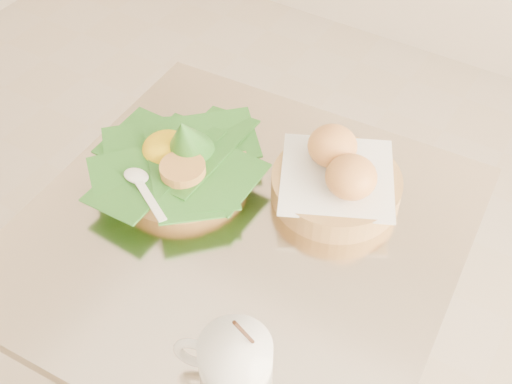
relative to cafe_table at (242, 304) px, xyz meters
The scene contains 4 objects.
cafe_table is the anchor object (origin of this frame).
rice_basket 0.31m from the cafe_table, 161.64° to the left, with size 0.29×0.29×0.15m.
bread_basket 0.32m from the cafe_table, 57.14° to the left, with size 0.25×0.25×0.12m.
coffee_mug 0.38m from the cafe_table, 58.63° to the right, with size 0.13×0.10×0.17m.
Camera 1 is at (0.58, -0.53, 1.57)m, focal length 45.00 mm.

